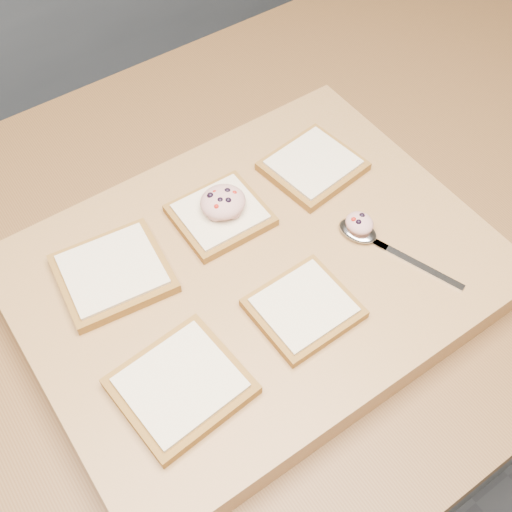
{
  "coord_description": "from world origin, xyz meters",
  "views": [
    {
      "loc": [
        -0.33,
        -0.43,
        1.57
      ],
      "look_at": [
        -0.08,
        -0.07,
        0.96
      ],
      "focal_mm": 45.0,
      "sensor_mm": 36.0,
      "label": 1
    }
  ],
  "objects_px": {
    "cutting_board": "(256,275)",
    "tuna_salad_dollop": "(223,202)",
    "spoon": "(366,236)",
    "bread_far_center": "(220,215)"
  },
  "relations": [
    {
      "from": "cutting_board",
      "to": "tuna_salad_dollop",
      "type": "bearing_deg",
      "value": 83.98
    },
    {
      "from": "tuna_salad_dollop",
      "to": "spoon",
      "type": "xyz_separation_m",
      "value": [
        0.13,
        -0.13,
        -0.02
      ]
    },
    {
      "from": "bread_far_center",
      "to": "spoon",
      "type": "xyz_separation_m",
      "value": [
        0.13,
        -0.13,
        -0.0
      ]
    },
    {
      "from": "tuna_salad_dollop",
      "to": "cutting_board",
      "type": "bearing_deg",
      "value": -96.02
    },
    {
      "from": "cutting_board",
      "to": "bread_far_center",
      "type": "distance_m",
      "value": 0.09
    },
    {
      "from": "bread_far_center",
      "to": "spoon",
      "type": "bearing_deg",
      "value": -44.66
    },
    {
      "from": "cutting_board",
      "to": "bread_far_center",
      "type": "xyz_separation_m",
      "value": [
        0.0,
        0.08,
        0.03
      ]
    },
    {
      "from": "tuna_salad_dollop",
      "to": "spoon",
      "type": "height_order",
      "value": "tuna_salad_dollop"
    },
    {
      "from": "cutting_board",
      "to": "spoon",
      "type": "bearing_deg",
      "value": -18.46
    },
    {
      "from": "spoon",
      "to": "bread_far_center",
      "type": "bearing_deg",
      "value": 135.34
    }
  ]
}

